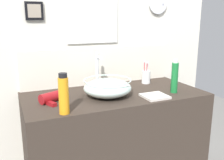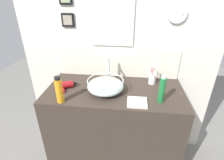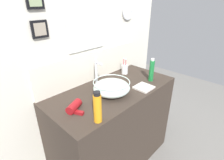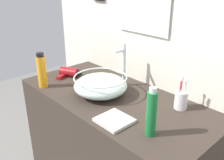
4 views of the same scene
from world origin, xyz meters
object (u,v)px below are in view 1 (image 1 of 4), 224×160
(faucet, at_px, (98,69))
(soap_dispenser, at_px, (175,77))
(glass_bowl_sink, at_px, (108,87))
(toothbrush_cup, at_px, (146,77))
(lotion_bottle, at_px, (64,94))
(hair_drier, at_px, (52,97))
(hand_towel, at_px, (155,96))

(faucet, relative_size, soap_dispenser, 1.19)
(glass_bowl_sink, distance_m, toothbrush_cup, 0.48)
(glass_bowl_sink, relative_size, faucet, 1.14)
(soap_dispenser, relative_size, lotion_bottle, 1.04)
(glass_bowl_sink, distance_m, hair_drier, 0.37)
(glass_bowl_sink, xyz_separation_m, hand_towel, (0.28, -0.15, -0.05))
(hair_drier, bearing_deg, faucet, 23.99)
(soap_dispenser, bearing_deg, lotion_bottle, -173.19)
(lotion_bottle, height_order, hand_towel, lotion_bottle)
(soap_dispenser, bearing_deg, glass_bowl_sink, 167.60)
(glass_bowl_sink, height_order, toothbrush_cup, toothbrush_cup)
(lotion_bottle, bearing_deg, toothbrush_cup, 28.00)
(faucet, bearing_deg, toothbrush_cup, 2.40)
(glass_bowl_sink, relative_size, hair_drier, 1.74)
(faucet, xyz_separation_m, hair_drier, (-0.37, -0.16, -0.13))
(glass_bowl_sink, bearing_deg, lotion_bottle, -149.63)
(hair_drier, bearing_deg, hand_towel, -15.38)
(glass_bowl_sink, relative_size, toothbrush_cup, 1.70)
(hand_towel, bearing_deg, glass_bowl_sink, 151.97)
(hair_drier, relative_size, toothbrush_cup, 0.98)
(glass_bowl_sink, xyz_separation_m, toothbrush_cup, (0.43, 0.21, -0.01))
(hair_drier, distance_m, hand_towel, 0.68)
(faucet, xyz_separation_m, lotion_bottle, (-0.35, -0.40, -0.05))
(glass_bowl_sink, height_order, faucet, faucet)
(glass_bowl_sink, bearing_deg, hair_drier, 175.59)
(glass_bowl_sink, distance_m, lotion_bottle, 0.41)
(faucet, distance_m, hair_drier, 0.43)
(hair_drier, xyz_separation_m, hand_towel, (0.66, -0.18, -0.02))
(faucet, xyz_separation_m, toothbrush_cup, (0.43, 0.02, -0.11))
(lotion_bottle, bearing_deg, hand_towel, 4.67)
(hair_drier, distance_m, soap_dispenser, 0.86)
(glass_bowl_sink, height_order, hair_drier, glass_bowl_sink)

